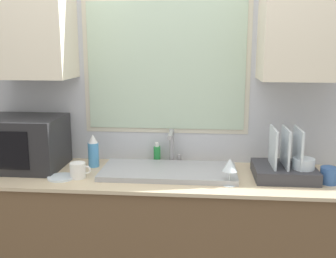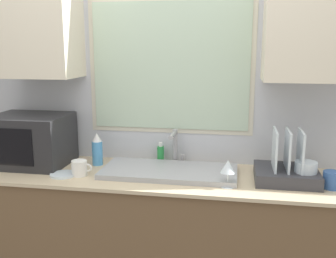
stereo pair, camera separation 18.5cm
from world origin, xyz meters
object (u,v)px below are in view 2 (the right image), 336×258
microwave (31,140)px  spray_bottle (97,150)px  mug_near_sink (80,168)px  dish_rack (288,170)px  wine_glass (228,167)px  faucet (175,144)px  soap_bottle (161,154)px

microwave → spray_bottle: microwave is taller
spray_bottle → mug_near_sink: size_ratio=1.69×
dish_rack → spray_bottle: 1.16m
mug_near_sink → wine_glass: (0.86, -0.05, 0.07)m
spray_bottle → mug_near_sink: 0.23m
wine_glass → faucet: bearing=133.9°
faucet → soap_bottle: (-0.10, 0.03, -0.08)m
soap_bottle → microwave: bearing=-167.7°
microwave → wine_glass: size_ratio=3.14×
dish_rack → mug_near_sink: (-1.18, -0.11, -0.02)m
spray_bottle → mug_near_sink: (-0.03, -0.22, -0.05)m
soap_bottle → wine_glass: wine_glass is taller
dish_rack → wine_glass: dish_rack is taller
soap_bottle → dish_rack: bearing=-16.8°
microwave → soap_bottle: 0.83m
microwave → spray_bottle: size_ratio=2.30×
microwave → dish_rack: size_ratio=1.38×
microwave → wine_glass: bearing=-9.6°
soap_bottle → mug_near_sink: (-0.41, -0.34, -0.01)m
soap_bottle → faucet: bearing=-17.9°
dish_rack → wine_glass: bearing=-154.7°
dish_rack → soap_bottle: size_ratio=2.56×
faucet → microwave: (-0.91, -0.14, 0.02)m
soap_bottle → wine_glass: (0.44, -0.39, 0.05)m
spray_bottle → wine_glass: size_ratio=1.36×
microwave → dish_rack: 1.58m
faucet → dish_rack: size_ratio=0.65×
mug_near_sink → soap_bottle: bearing=39.5°
spray_bottle → faucet: bearing=10.0°
microwave → wine_glass: (1.25, -0.21, -0.05)m
dish_rack → mug_near_sink: dish_rack is taller
spray_bottle → mug_near_sink: bearing=-97.2°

